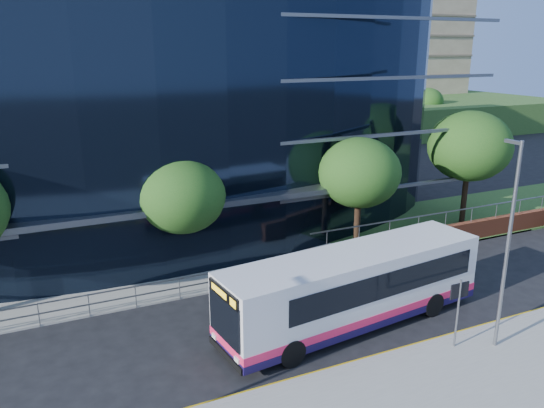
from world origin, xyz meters
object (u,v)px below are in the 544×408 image
streetlight_east (508,241)px  tree_dist_e (333,106)px  street_sign (459,299)px  tree_far_b (182,197)px  city_bus (356,287)px  tree_far_d (470,146)px  tree_dist_f (427,102)px  tree_far_c (359,173)px

streetlight_east → tree_dist_e: bearing=66.9°
street_sign → streetlight_east: streetlight_east is taller
street_sign → tree_dist_e: size_ratio=0.43×
tree_far_b → streetlight_east: 14.74m
street_sign → city_bus: size_ratio=0.23×
tree_far_d → tree_dist_f: tree_far_d is taller
tree_far_d → tree_dist_f: bearing=53.1°
tree_far_b → city_bus: 9.63m
tree_far_c → streetlight_east: 11.22m
streetlight_east → city_bus: size_ratio=0.66×
streetlight_east → tree_far_b: bearing=127.6°
tree_dist_f → streetlight_east: streetlight_east is taller
tree_dist_e → city_bus: bearing=-119.8°
tree_far_b → tree_far_c: bearing=-2.9°
street_sign → tree_dist_f: bearing=50.8°
tree_far_b → city_bus: size_ratio=0.50×
tree_dist_f → streetlight_east: bearing=-127.6°
tree_dist_e → street_sign: bearing=-115.1°
street_sign → streetlight_east: 2.80m
tree_far_c → tree_dist_e: size_ratio=1.00×
tree_far_b → streetlight_east: size_ratio=0.76×
tree_far_b → tree_dist_e: tree_dist_e is taller
tree_far_b → tree_far_d: 19.03m
tree_far_d → tree_far_b: bearing=-178.5°
tree_dist_f → city_bus: bearing=-133.3°
tree_dist_e → city_bus: tree_dist_e is taller
tree_far_c → city_bus: bearing=-123.9°
tree_far_b → tree_dist_e: (27.00, 30.50, 0.33)m
tree_far_c → tree_far_d: bearing=6.3°
tree_far_c → tree_dist_e: (17.00, 31.00, 0.00)m
streetlight_east → street_sign: bearing=158.6°
street_sign → tree_far_b: 13.54m
street_sign → tree_far_d: bearing=45.2°
tree_dist_e → streetlight_east: bearing=-113.1°
street_sign → tree_far_d: tree_far_d is taller
tree_far_b → city_bus: bearing=-56.7°
streetlight_east → city_bus: (-3.89, 3.90, -2.73)m
tree_far_c → tree_far_d: tree_far_d is taller
street_sign → tree_dist_e: tree_dist_e is taller
tree_far_c → tree_dist_f: tree_far_c is taller
tree_dist_f → city_bus: 55.36m
tree_far_c → tree_dist_f: size_ratio=1.08×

